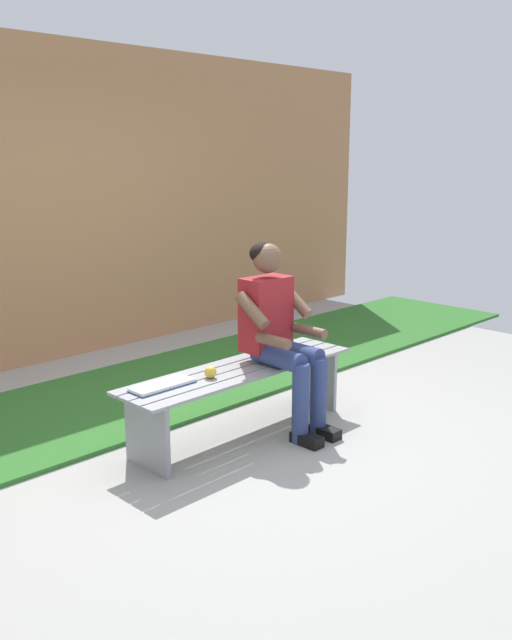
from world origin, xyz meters
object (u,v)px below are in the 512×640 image
apple (211,372)px  book_open (163,385)px  bench_near (240,383)px  person_seated (279,329)px

apple → book_open: size_ratio=0.19×
bench_near → book_open: bearing=-4.7°
bench_near → apple: apple is taller
bench_near → book_open: size_ratio=4.30×
bench_near → book_open: (0.60, -0.05, 0.12)m
bench_near → person_seated: (-0.27, 0.10, 0.35)m
person_seated → apple: (0.54, -0.08, -0.20)m
person_seated → apple: bearing=-8.0°
person_seated → book_open: bearing=-9.9°
person_seated → apple: person_seated is taller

